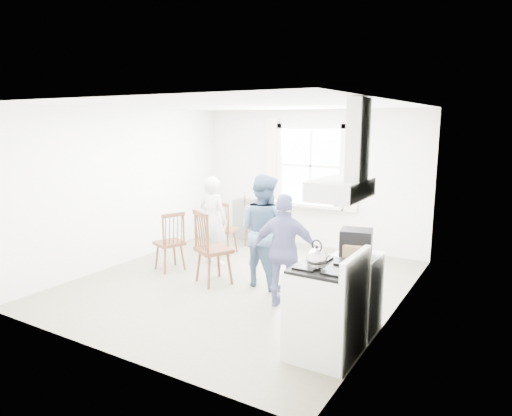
{
  "coord_description": "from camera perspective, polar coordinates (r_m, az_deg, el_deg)",
  "views": [
    {
      "loc": [
        3.54,
        -5.48,
        2.37
      ],
      "look_at": [
        0.15,
        0.2,
        1.12
      ],
      "focal_mm": 32.0,
      "sensor_mm": 36.0,
      "label": 1
    }
  ],
  "objects": [
    {
      "name": "range_hood",
      "position": [
        4.4,
        11.25,
        4.39
      ],
      "size": [
        0.45,
        0.76,
        0.94
      ],
      "color": "white",
      "rests_on": "room_shell"
    },
    {
      "name": "kettle",
      "position": [
        4.54,
        7.57,
        -6.3
      ],
      "size": [
        0.21,
        0.21,
        0.29
      ],
      "color": "silver",
      "rests_on": "gas_stove"
    },
    {
      "name": "cardboard_box",
      "position": [
        5.05,
        12.48,
        -5.52
      ],
      "size": [
        0.27,
        0.22,
        0.16
      ],
      "primitive_type": "cube",
      "rotation": [
        0.0,
        0.0,
        -0.16
      ],
      "color": "olive",
      "rests_on": "low_cabinet"
    },
    {
      "name": "person_mid",
      "position": [
        6.61,
        0.95,
        -2.84
      ],
      "size": [
        0.92,
        0.92,
        1.64
      ],
      "primitive_type": "imported",
      "rotation": [
        0.0,
        0.0,
        2.98
      ],
      "color": "slate",
      "rests_on": "ground"
    },
    {
      "name": "stereo_stack",
      "position": [
        5.19,
        12.4,
        -4.26
      ],
      "size": [
        0.39,
        0.37,
        0.3
      ],
      "color": "black",
      "rests_on": "low_cabinet"
    },
    {
      "name": "person_right",
      "position": [
        5.88,
        3.63,
        -5.39
      ],
      "size": [
        1.07,
        1.07,
        1.48
      ],
      "primitive_type": "imported",
      "rotation": [
        0.0,
        0.0,
        3.42
      ],
      "color": "navy",
      "rests_on": "ground"
    },
    {
      "name": "potted_plant",
      "position": [
        8.48,
        10.09,
        1.32
      ],
      "size": [
        0.18,
        0.18,
        0.32
      ],
      "primitive_type": "imported",
      "rotation": [
        0.0,
        0.0,
        0.02
      ],
      "color": "#306D32",
      "rests_on": "window_assembly"
    },
    {
      "name": "windsor_chair_b",
      "position": [
        6.7,
        -6.26,
        -3.96
      ],
      "size": [
        0.63,
        0.62,
        1.11
      ],
      "color": "#4E2A19",
      "rests_on": "ground"
    },
    {
      "name": "gas_stove",
      "position": [
        4.82,
        8.78,
        -12.46
      ],
      "size": [
        0.68,
        0.76,
        1.12
      ],
      "color": "white",
      "rests_on": "ground"
    },
    {
      "name": "window_assembly",
      "position": [
        8.72,
        6.76,
        4.67
      ],
      "size": [
        1.88,
        0.24,
        1.7
      ],
      "color": "white",
      "rests_on": "room_shell"
    },
    {
      "name": "windsor_chair_d",
      "position": [
        8.91,
        -0.97,
        -0.9
      ],
      "size": [
        0.54,
        0.54,
        0.94
      ],
      "color": "#4E2A19",
      "rests_on": "ground"
    },
    {
      "name": "room_shell",
      "position": [
        6.6,
        -2.0,
        1.38
      ],
      "size": [
        4.62,
        5.12,
        2.64
      ],
      "color": "gray",
      "rests_on": "ground"
    },
    {
      "name": "person_left",
      "position": [
        7.64,
        -5.37,
        -1.58
      ],
      "size": [
        0.58,
        0.58,
        1.5
      ],
      "primitive_type": "imported",
      "rotation": [
        0.0,
        0.0,
        3.09
      ],
      "color": "silver",
      "rests_on": "ground"
    },
    {
      "name": "windsor_chair_a",
      "position": [
        8.18,
        -4.38,
        -1.84
      ],
      "size": [
        0.46,
        0.45,
        0.98
      ],
      "color": "#4E2A19",
      "rests_on": "ground"
    },
    {
      "name": "low_cabinet",
      "position": [
        5.42,
        12.3,
        -10.29
      ],
      "size": [
        0.5,
        0.55,
        0.9
      ],
      "primitive_type": "cube",
      "color": "white",
      "rests_on": "ground"
    },
    {
      "name": "windsor_chair_c",
      "position": [
        7.39,
        -10.47,
        -3.38
      ],
      "size": [
        0.53,
        0.53,
        0.97
      ],
      "color": "#4E2A19",
      "rests_on": "ground"
    },
    {
      "name": "shelf_unit",
      "position": [
        9.44,
        -1.45,
        -1.33
      ],
      "size": [
        0.4,
        0.3,
        0.8
      ],
      "primitive_type": "cube",
      "color": "slate",
      "rests_on": "ground"
    }
  ]
}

